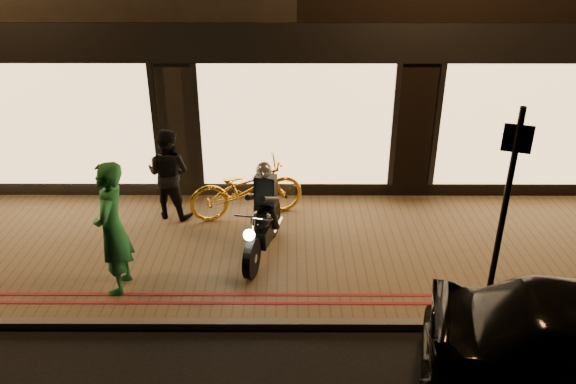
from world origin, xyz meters
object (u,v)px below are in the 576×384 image
(motorcycle, at_px, (263,220))
(sign_post, at_px, (505,207))
(bicycle_gold, at_px, (247,189))
(person_green, at_px, (112,229))

(motorcycle, xyz_separation_m, sign_post, (3.18, -1.57, 1.06))
(motorcycle, height_order, bicycle_gold, motorcycle)
(bicycle_gold, distance_m, person_green, 2.93)
(motorcycle, bearing_deg, person_green, -142.09)
(sign_post, relative_size, bicycle_gold, 1.42)
(motorcycle, relative_size, sign_post, 0.64)
(person_green, bearing_deg, bicycle_gold, 142.06)
(sign_post, distance_m, bicycle_gold, 4.72)
(bicycle_gold, bearing_deg, sign_post, -145.88)
(bicycle_gold, xyz_separation_m, person_green, (-1.74, -2.31, 0.46))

